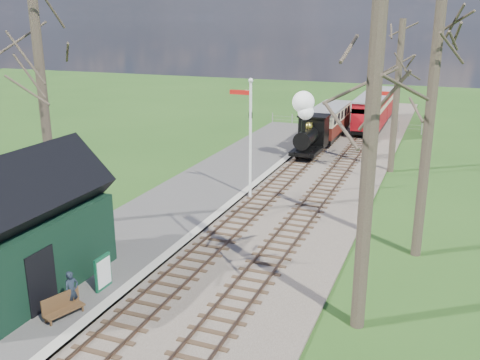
% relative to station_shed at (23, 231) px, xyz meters
% --- Properties ---
extents(distant_hills, '(114.40, 48.00, 22.02)m').
position_rel_station_shed_xyz_m(distant_hills, '(5.70, 60.38, -18.47)').
color(distant_hills, '#385B23').
rests_on(distant_hills, ground).
extents(ballast_bed, '(8.00, 60.00, 0.10)m').
position_rel_station_shed_xyz_m(ballast_bed, '(5.60, 18.00, -2.22)').
color(ballast_bed, brown).
rests_on(ballast_bed, ground).
extents(track_near, '(1.60, 60.00, 0.15)m').
position_rel_station_shed_xyz_m(track_near, '(4.30, 18.00, -2.17)').
color(track_near, brown).
rests_on(track_near, ground).
extents(track_far, '(1.60, 60.00, 0.15)m').
position_rel_station_shed_xyz_m(track_far, '(6.90, 18.00, -2.17)').
color(track_far, brown).
rests_on(track_far, ground).
extents(platform, '(5.00, 44.00, 0.20)m').
position_rel_station_shed_xyz_m(platform, '(0.80, 10.00, -2.17)').
color(platform, '#474442').
rests_on(platform, ground).
extents(coping_strip, '(0.40, 44.00, 0.21)m').
position_rel_station_shed_xyz_m(coping_strip, '(3.10, 10.00, -2.16)').
color(coping_strip, '#B2AD9E').
rests_on(coping_strip, ground).
extents(station_shed, '(3.25, 6.30, 4.78)m').
position_rel_station_shed_xyz_m(station_shed, '(0.00, 0.00, 0.00)').
color(station_shed, black).
rests_on(station_shed, platform).
extents(semaphore_near, '(1.22, 0.24, 6.22)m').
position_rel_station_shed_xyz_m(semaphore_near, '(3.53, 12.00, 1.35)').
color(semaphore_near, silver).
rests_on(semaphore_near, ground).
extents(semaphore_far, '(1.22, 0.24, 5.72)m').
position_rel_station_shed_xyz_m(semaphore_far, '(8.67, 18.00, 1.08)').
color(semaphore_far, silver).
rests_on(semaphore_far, ground).
extents(bare_trees, '(15.51, 22.39, 12.00)m').
position_rel_station_shed_xyz_m(bare_trees, '(5.63, 6.10, 2.94)').
color(bare_trees, '#382D23').
rests_on(bare_trees, ground).
extents(fence_line, '(12.60, 0.08, 1.00)m').
position_rel_station_shed_xyz_m(fence_line, '(4.60, 32.00, -1.72)').
color(fence_line, slate).
rests_on(fence_line, ground).
extents(locomotive, '(1.79, 4.17, 4.47)m').
position_rel_station_shed_xyz_m(locomotive, '(4.29, 21.35, -0.21)').
color(locomotive, black).
rests_on(locomotive, ground).
extents(coach, '(2.08, 7.14, 2.19)m').
position_rel_station_shed_xyz_m(coach, '(4.30, 27.41, -0.76)').
color(coach, black).
rests_on(coach, ground).
extents(red_carriage_a, '(2.23, 5.53, 2.35)m').
position_rel_station_shed_xyz_m(red_carriage_a, '(6.90, 30.80, -0.66)').
color(red_carriage_a, black).
rests_on(red_carriage_a, ground).
extents(red_carriage_b, '(2.23, 5.53, 2.35)m').
position_rel_station_shed_xyz_m(red_carriage_b, '(6.90, 36.30, -0.66)').
color(red_carriage_b, black).
rests_on(red_carriage_b, ground).
extents(sign_board, '(0.12, 0.80, 1.18)m').
position_rel_station_shed_xyz_m(sign_board, '(2.43, 0.87, -1.48)').
color(sign_board, '#104B2E').
rests_on(sign_board, platform).
extents(bench, '(0.77, 1.33, 0.73)m').
position_rel_station_shed_xyz_m(bench, '(2.29, -1.09, -1.72)').
color(bench, '#49311A').
rests_on(bench, platform).
extents(person, '(0.45, 0.55, 1.28)m').
position_rel_station_shed_xyz_m(person, '(2.33, -0.63, -1.43)').
color(person, '#19222E').
rests_on(person, platform).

